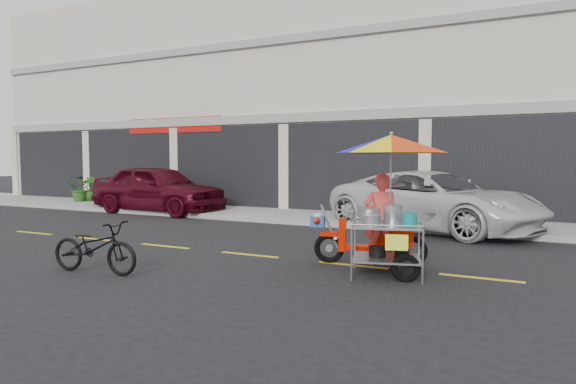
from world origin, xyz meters
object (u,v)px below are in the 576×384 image
at_px(maroon_sedan, 158,189).
at_px(white_pickup, 434,201).
at_px(food_vendor_rig, 385,184).
at_px(near_bicycle, 95,247).

height_order(maroon_sedan, white_pickup, maroon_sedan).
height_order(maroon_sedan, food_vendor_rig, food_vendor_rig).
relative_size(maroon_sedan, near_bicycle, 2.99).
xyz_separation_m(white_pickup, near_bicycle, (-4.00, -6.98, -0.33)).
distance_m(near_bicycle, food_vendor_rig, 4.65).
distance_m(maroon_sedan, food_vendor_rig, 10.10).
distance_m(maroon_sedan, near_bicycle, 8.47).
height_order(white_pickup, near_bicycle, white_pickup).
xyz_separation_m(maroon_sedan, food_vendor_rig, (8.83, -4.86, 0.59)).
relative_size(maroon_sedan, food_vendor_rig, 1.87).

